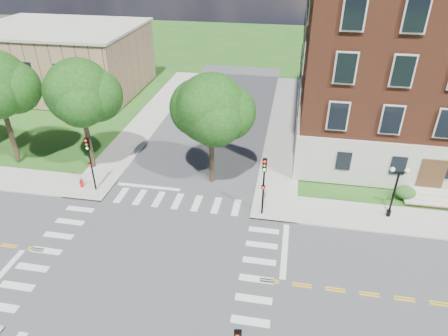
% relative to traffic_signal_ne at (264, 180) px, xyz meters
% --- Properties ---
extents(ground, '(160.00, 160.00, 0.00)m').
position_rel_traffic_signal_ne_xyz_m(ground, '(-6.86, -6.68, -3.19)').
color(ground, '#225718').
rests_on(ground, ground).
extents(road_ew, '(90.00, 12.00, 0.01)m').
position_rel_traffic_signal_ne_xyz_m(road_ew, '(-6.86, -6.68, -3.18)').
color(road_ew, '#3D3D3F').
rests_on(road_ew, ground).
extents(road_ns, '(12.00, 90.00, 0.01)m').
position_rel_traffic_signal_ne_xyz_m(road_ns, '(-6.86, -6.68, -3.18)').
color(road_ns, '#3D3D3F').
rests_on(road_ns, ground).
extents(sidewalk_ne, '(34.00, 34.00, 0.12)m').
position_rel_traffic_signal_ne_xyz_m(sidewalk_ne, '(8.51, 8.69, -3.13)').
color(sidewalk_ne, '#9E9B93').
rests_on(sidewalk_ne, ground).
extents(sidewalk_nw, '(34.00, 34.00, 0.12)m').
position_rel_traffic_signal_ne_xyz_m(sidewalk_nw, '(-22.24, 8.69, -3.13)').
color(sidewalk_nw, '#9E9B93').
rests_on(sidewalk_nw, ground).
extents(crosswalk_east, '(2.20, 10.20, 0.02)m').
position_rel_traffic_signal_ne_xyz_m(crosswalk_east, '(0.34, -6.68, -3.19)').
color(crosswalk_east, silver).
rests_on(crosswalk_east, ground).
extents(stop_bar_east, '(0.40, 5.50, 0.00)m').
position_rel_traffic_signal_ne_xyz_m(stop_bar_east, '(1.94, -3.68, -3.19)').
color(stop_bar_east, silver).
rests_on(stop_bar_east, ground).
extents(secondary_building, '(20.40, 15.40, 8.30)m').
position_rel_traffic_signal_ne_xyz_m(secondary_building, '(-28.86, 23.32, 1.09)').
color(secondary_building, '#957452').
rests_on(secondary_building, ground).
extents(tree_c, '(5.58, 5.58, 9.93)m').
position_rel_traffic_signal_ne_xyz_m(tree_c, '(-16.00, 4.38, 4.05)').
color(tree_c, black).
rests_on(tree_c, ground).
extents(tree_d, '(5.64, 5.64, 9.48)m').
position_rel_traffic_signal_ne_xyz_m(tree_d, '(-4.72, 3.94, 3.57)').
color(tree_d, black).
rests_on(tree_d, ground).
extents(traffic_signal_ne, '(0.32, 0.35, 4.80)m').
position_rel_traffic_signal_ne_xyz_m(traffic_signal_ne, '(0.00, 0.00, 0.00)').
color(traffic_signal_ne, black).
rests_on(traffic_signal_ne, ground).
extents(traffic_signal_nw, '(0.34, 0.37, 4.80)m').
position_rel_traffic_signal_ne_xyz_m(traffic_signal_nw, '(-14.00, 0.78, 0.00)').
color(traffic_signal_nw, black).
rests_on(traffic_signal_nw, ground).
extents(twin_lamp_west, '(1.36, 0.36, 4.23)m').
position_rel_traffic_signal_ne_xyz_m(twin_lamp_west, '(9.49, 1.42, -0.66)').
color(twin_lamp_west, black).
rests_on(twin_lamp_west, ground).
extents(fire_hydrant, '(0.35, 0.35, 0.75)m').
position_rel_traffic_signal_ne_xyz_m(fire_hydrant, '(-15.35, 1.00, -2.72)').
color(fire_hydrant, '#B1120D').
rests_on(fire_hydrant, ground).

